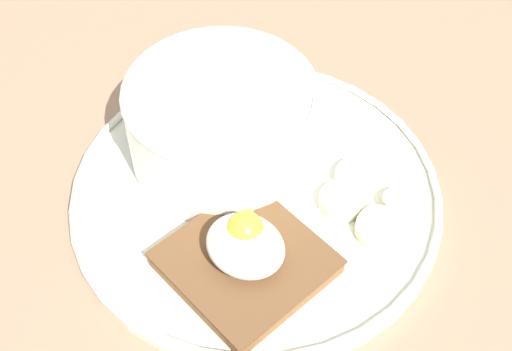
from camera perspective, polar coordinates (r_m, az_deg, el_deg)
ground_plane at (r=57.57cm, az=-0.00°, el=-2.53°), size 120.00×120.00×2.00cm
plate at (r=56.14cm, az=-0.00°, el=-1.43°), size 29.14×29.14×1.60cm
oatmeal_bowl at (r=55.88cm, az=-2.75°, el=4.34°), size 15.04×15.04×7.27cm
toast_slice at (r=51.22cm, az=-0.83°, el=-6.94°), size 11.85×11.85×1.50cm
poached_egg at (r=49.44cm, az=-0.86°, el=-5.38°), size 6.43×6.79×3.68cm
banana_slice_front at (r=55.55cm, az=11.49°, el=-2.18°), size 4.11×4.11×1.58cm
banana_slice_left at (r=56.78cm, az=8.08°, el=-0.14°), size 3.82×3.86×1.14cm
banana_slice_back at (r=55.11cm, az=6.85°, el=-2.07°), size 4.86×4.86×1.14cm
banana_slice_right at (r=53.94cm, az=9.82°, el=-4.20°), size 5.14×5.15×1.43cm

